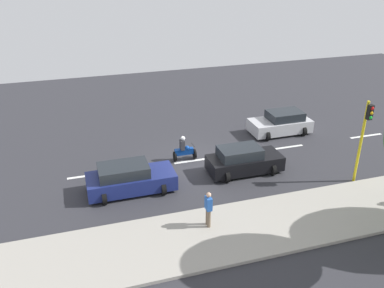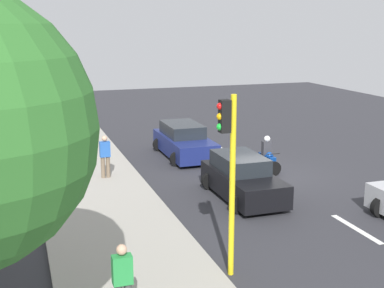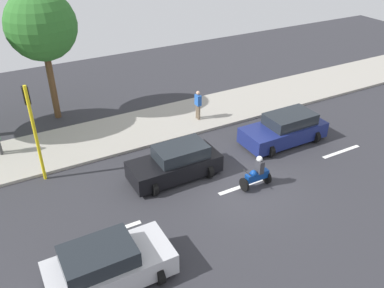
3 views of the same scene
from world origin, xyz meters
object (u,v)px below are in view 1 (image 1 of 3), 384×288
(car_dark_blue, at_px, (129,179))
(pedestrian_by_tree, at_px, (208,208))
(motorcycle, at_px, (184,150))
(car_black, at_px, (243,161))
(car_silver, at_px, (281,123))
(traffic_light_corner, at_px, (364,131))

(car_dark_blue, bearing_deg, pedestrian_by_tree, 33.83)
(pedestrian_by_tree, bearing_deg, motorcycle, 172.84)
(car_black, distance_m, motorcycle, 3.60)
(car_black, bearing_deg, car_dark_blue, -88.79)
(car_black, height_order, pedestrian_by_tree, pedestrian_by_tree)
(car_dark_blue, bearing_deg, car_silver, 111.90)
(car_silver, bearing_deg, car_dark_blue, -68.10)
(traffic_light_corner, bearing_deg, motorcycle, -122.68)
(car_dark_blue, distance_m, car_black, 6.33)
(car_silver, distance_m, car_dark_blue, 11.76)
(car_dark_blue, distance_m, pedestrian_by_tree, 5.00)
(car_silver, xyz_separation_m, traffic_light_corner, (7.01, 0.68, 2.22))
(car_silver, height_order, car_dark_blue, same)
(car_dark_blue, relative_size, motorcycle, 2.90)
(car_silver, bearing_deg, motorcycle, -75.47)
(car_silver, height_order, car_black, same)
(car_silver, xyz_separation_m, pedestrian_by_tree, (8.53, -8.13, 0.35))
(car_dark_blue, height_order, pedestrian_by_tree, pedestrian_by_tree)
(car_dark_blue, xyz_separation_m, motorcycle, (-2.49, 3.61, -0.07))
(car_silver, xyz_separation_m, motorcycle, (1.89, -7.30, -0.07))
(car_silver, xyz_separation_m, car_dark_blue, (4.39, -10.91, 0.00))
(car_dark_blue, xyz_separation_m, pedestrian_by_tree, (4.15, 2.78, 0.35))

